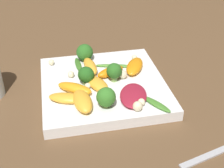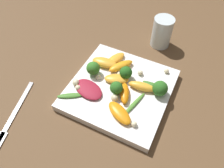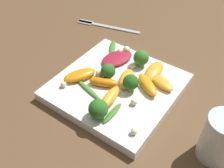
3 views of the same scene
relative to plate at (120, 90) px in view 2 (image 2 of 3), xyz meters
name	(u,v)px [view 2 (image 2 of 3)]	position (x,y,z in m)	size (l,w,h in m)	color
ground_plane	(120,92)	(0.00, 0.00, -0.01)	(2.40, 2.40, 0.00)	brown
plate	(120,90)	(0.00, 0.00, 0.00)	(0.25, 0.25, 0.02)	white
drinking_glass	(162,32)	(-0.23, 0.03, 0.04)	(0.06, 0.06, 0.09)	silver
fork	(10,120)	(0.20, -0.20, -0.01)	(0.19, 0.07, 0.01)	#B2B2B7
radicchio_leaf_0	(88,89)	(0.05, -0.07, 0.02)	(0.07, 0.09, 0.01)	maroon
orange_segment_0	(120,113)	(0.08, 0.03, 0.02)	(0.06, 0.08, 0.02)	orange
orange_segment_1	(142,86)	(-0.02, 0.05, 0.02)	(0.03, 0.07, 0.02)	#FCAD33
orange_segment_2	(121,66)	(-0.06, -0.03, 0.02)	(0.07, 0.06, 0.02)	orange
orange_segment_3	(105,63)	(-0.05, -0.07, 0.02)	(0.04, 0.08, 0.02)	#FCAD33
orange_segment_4	(117,79)	(-0.01, -0.02, 0.02)	(0.05, 0.07, 0.02)	#FCAD33
orange_segment_5	(115,59)	(-0.08, -0.05, 0.02)	(0.07, 0.05, 0.02)	#FCAD33
orange_segment_6	(125,93)	(0.02, 0.02, 0.02)	(0.07, 0.05, 0.02)	orange
broccoli_floret_0	(93,68)	(-0.01, -0.08, 0.03)	(0.04, 0.04, 0.04)	#7A9E51
broccoli_floret_1	(114,87)	(0.02, 0.00, 0.03)	(0.03, 0.03, 0.04)	#7A9E51
broccoli_floret_2	(160,88)	(-0.03, 0.10, 0.03)	(0.04, 0.04, 0.04)	#84AD5B
broccoli_floret_3	(128,73)	(-0.04, 0.00, 0.03)	(0.03, 0.03, 0.04)	#84AD5B
arugula_sprig_0	(134,105)	(0.04, 0.05, 0.01)	(0.09, 0.03, 0.01)	#518E33
arugula_sprig_1	(70,96)	(0.08, -0.10, 0.01)	(0.05, 0.07, 0.01)	#47842D
arugula_sprig_2	(154,85)	(-0.04, 0.08, 0.01)	(0.01, 0.06, 0.01)	#3D7528
macadamia_nut_0	(76,83)	(0.04, -0.11, 0.02)	(0.02, 0.02, 0.02)	beige
macadamia_nut_1	(140,73)	(-0.06, 0.03, 0.02)	(0.01, 0.01, 0.01)	beige
macadamia_nut_2	(134,124)	(0.09, 0.08, 0.02)	(0.01, 0.01, 0.01)	beige
macadamia_nut_3	(119,74)	(-0.04, -0.02, 0.02)	(0.01, 0.01, 0.01)	beige
macadamia_nut_4	(78,88)	(0.06, -0.09, 0.02)	(0.01, 0.01, 0.01)	beige
macadamia_nut_5	(115,98)	(0.04, 0.01, 0.02)	(0.02, 0.02, 0.02)	beige
macadamia_nut_6	(167,71)	(-0.10, 0.09, 0.02)	(0.01, 0.01, 0.01)	beige
macadamia_nut_7	(98,78)	(0.00, -0.06, 0.02)	(0.01, 0.01, 0.01)	beige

